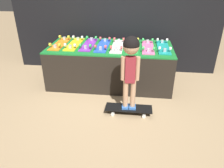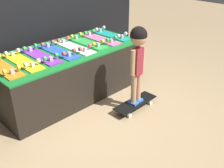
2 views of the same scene
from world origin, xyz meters
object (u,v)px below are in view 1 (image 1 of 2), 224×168
at_px(skateboard_blue_on_rack, 103,45).
at_px(skateboard_purple_on_rack, 89,44).
at_px(skateboard_orange_on_rack, 60,43).
at_px(skateboard_on_floor, 129,109).
at_px(skateboard_pink_on_rack, 148,47).
at_px(skateboard_white_on_rack, 118,46).
at_px(skateboard_teal_on_rack, 163,47).
at_px(child, 131,60).
at_px(skateboard_yellow_on_rack, 74,44).
at_px(skateboard_green_on_rack, 133,46).

bearing_deg(skateboard_blue_on_rack, skateboard_purple_on_rack, 173.18).
xyz_separation_m(skateboard_orange_on_rack, skateboard_on_floor, (1.23, -0.94, -0.61)).
xyz_separation_m(skateboard_blue_on_rack, skateboard_pink_on_rack, (0.74, 0.00, 0.00)).
relative_size(skateboard_white_on_rack, skateboard_teal_on_rack, 1.00).
relative_size(skateboard_white_on_rack, child, 0.73).
bearing_deg(skateboard_white_on_rack, skateboard_pink_on_rack, 1.47).
xyz_separation_m(skateboard_on_floor, child, (0.00, 0.00, 0.72)).
bearing_deg(skateboard_blue_on_rack, child, -61.97).
bearing_deg(skateboard_blue_on_rack, skateboard_teal_on_rack, 1.48).
relative_size(skateboard_purple_on_rack, child, 0.73).
bearing_deg(skateboard_purple_on_rack, skateboard_orange_on_rack, -178.42).
relative_size(skateboard_orange_on_rack, skateboard_teal_on_rack, 1.00).
height_order(skateboard_yellow_on_rack, skateboard_blue_on_rack, same).
bearing_deg(skateboard_orange_on_rack, child, -37.43).
bearing_deg(skateboard_yellow_on_rack, child, -43.96).
bearing_deg(skateboard_yellow_on_rack, skateboard_purple_on_rack, 1.40).
height_order(skateboard_orange_on_rack, child, child).
relative_size(skateboard_blue_on_rack, skateboard_white_on_rack, 1.00).
relative_size(skateboard_yellow_on_rack, skateboard_green_on_rack, 1.00).
relative_size(skateboard_purple_on_rack, skateboard_white_on_rack, 1.00).
xyz_separation_m(skateboard_yellow_on_rack, skateboard_on_floor, (0.99, -0.95, -0.61)).
height_order(skateboard_orange_on_rack, skateboard_green_on_rack, same).
bearing_deg(skateboard_pink_on_rack, child, -104.76).
xyz_separation_m(skateboard_purple_on_rack, skateboard_blue_on_rack, (0.25, -0.03, 0.00)).
bearing_deg(skateboard_yellow_on_rack, skateboard_blue_on_rack, -2.73).
bearing_deg(skateboard_yellow_on_rack, skateboard_pink_on_rack, -1.01).
distance_m(skateboard_pink_on_rack, child, 0.97).
xyz_separation_m(skateboard_orange_on_rack, child, (1.23, -0.94, 0.11)).
bearing_deg(skateboard_orange_on_rack, skateboard_on_floor, -37.43).
distance_m(skateboard_yellow_on_rack, skateboard_teal_on_rack, 1.48).
bearing_deg(skateboard_orange_on_rack, skateboard_blue_on_rack, -1.23).
bearing_deg(skateboard_yellow_on_rack, skateboard_green_on_rack, -0.78).
height_order(skateboard_orange_on_rack, skateboard_white_on_rack, same).
distance_m(skateboard_orange_on_rack, skateboard_on_floor, 1.67).
relative_size(skateboard_orange_on_rack, skateboard_yellow_on_rack, 1.00).
relative_size(skateboard_yellow_on_rack, skateboard_purple_on_rack, 1.00).
xyz_separation_m(skateboard_purple_on_rack, skateboard_teal_on_rack, (1.23, -0.00, 0.00)).
bearing_deg(child, skateboard_teal_on_rack, 59.04).
bearing_deg(child, skateboard_blue_on_rack, 114.33).
bearing_deg(skateboard_blue_on_rack, skateboard_yellow_on_rack, 177.27).
bearing_deg(skateboard_purple_on_rack, skateboard_white_on_rack, -4.69).
xyz_separation_m(skateboard_orange_on_rack, skateboard_green_on_rack, (1.23, -0.01, 0.00)).
height_order(skateboard_orange_on_rack, skateboard_yellow_on_rack, same).
relative_size(skateboard_pink_on_rack, skateboard_teal_on_rack, 1.00).
distance_m(skateboard_yellow_on_rack, skateboard_pink_on_rack, 1.23).
relative_size(skateboard_white_on_rack, skateboard_on_floor, 1.13).
height_order(skateboard_blue_on_rack, skateboard_teal_on_rack, same).
bearing_deg(skateboard_pink_on_rack, skateboard_yellow_on_rack, 178.99).
distance_m(skateboard_blue_on_rack, skateboard_on_floor, 1.22).
distance_m(skateboard_blue_on_rack, skateboard_green_on_rack, 0.49).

